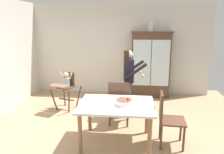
% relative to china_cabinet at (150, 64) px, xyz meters
% --- Properties ---
extents(ground_plane, '(6.24, 6.24, 0.00)m').
position_rel_china_cabinet_xyz_m(ground_plane, '(-0.92, -2.37, -0.96)').
color(ground_plane, tan).
extents(wall_back, '(5.32, 0.06, 2.70)m').
position_rel_china_cabinet_xyz_m(wall_back, '(-0.92, 0.26, 0.39)').
color(wall_back, beige).
rests_on(wall_back, ground_plane).
extents(china_cabinet, '(1.15, 0.48, 1.90)m').
position_rel_china_cabinet_xyz_m(china_cabinet, '(0.00, 0.00, 0.00)').
color(china_cabinet, '#4C3323').
rests_on(china_cabinet, ground_plane).
extents(ceramic_vase, '(0.13, 0.13, 0.27)m').
position_rel_china_cabinet_xyz_m(ceramic_vase, '(-0.05, 0.00, 1.06)').
color(ceramic_vase, '#B2B7B2').
rests_on(ceramic_vase, china_cabinet).
extents(high_chair_with_toddler, '(0.71, 0.80, 0.95)m').
position_rel_china_cabinet_xyz_m(high_chair_with_toddler, '(-2.13, -1.29, -0.30)').
color(high_chair_with_toddler, '#4C3323').
rests_on(high_chair_with_toddler, ground_plane).
extents(adult_person, '(0.55, 0.53, 1.53)m').
position_rel_china_cabinet_xyz_m(adult_person, '(-0.57, -1.51, 0.01)').
color(adult_person, '#47474C').
rests_on(adult_person, ground_plane).
extents(dining_table, '(1.32, 1.00, 0.74)m').
position_rel_china_cabinet_xyz_m(dining_table, '(-0.74, -2.78, -0.31)').
color(dining_table, silver).
rests_on(dining_table, ground_plane).
extents(birthday_cake, '(0.28, 0.28, 0.19)m').
position_rel_china_cabinet_xyz_m(birthday_cake, '(-0.60, -2.83, -0.16)').
color(birthday_cake, white).
rests_on(birthday_cake, dining_table).
extents(dining_chair_far_side, '(0.44, 0.44, 0.96)m').
position_rel_china_cabinet_xyz_m(dining_chair_far_side, '(-0.75, -2.07, -0.40)').
color(dining_chair_far_side, '#4C3323').
rests_on(dining_chair_far_side, ground_plane).
extents(dining_chair_right_end, '(0.46, 0.46, 0.96)m').
position_rel_china_cabinet_xyz_m(dining_chair_right_end, '(0.13, -2.76, -0.40)').
color(dining_chair_right_end, '#4C3323').
rests_on(dining_chair_right_end, ground_plane).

